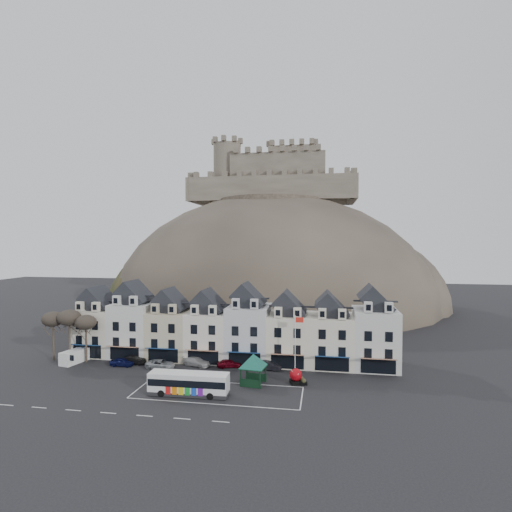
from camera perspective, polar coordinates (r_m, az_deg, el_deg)
The scene contains 21 objects.
ground at distance 55.36m, azimuth -7.89°, elevation -19.09°, with size 300.00×300.00×0.00m, color black.
coach_bay_markings at distance 55.95m, azimuth -5.42°, elevation -18.84°, with size 22.00×7.50×0.01m, color silver.
townhouse_terrace at distance 68.57m, azimuth -3.71°, elevation -10.26°, with size 54.40×9.35×11.80m.
castle_hill at distance 120.66m, azimuth 2.68°, elevation -7.36°, with size 100.00×76.00×68.00m.
castle at distance 127.63m, azimuth 2.76°, elevation 11.24°, with size 50.20×22.20×22.00m.
tree_left_far at distance 75.67m, azimuth -27.00°, elevation -8.08°, with size 3.61×3.61×8.24m.
tree_left_mid at distance 73.88m, azimuth -25.12°, elevation -8.02°, with size 3.78×3.78×8.64m.
tree_left_near at distance 72.36m, azimuth -23.14°, elevation -8.76°, with size 3.43×3.43×7.84m.
bus at distance 55.07m, azimuth -9.58°, elevation -17.41°, with size 10.49×2.70×2.94m.
bus_shelter at distance 57.56m, azimuth -0.39°, elevation -14.72°, with size 6.70×6.70×4.28m.
red_buoy at distance 58.60m, azimuth 5.71°, elevation -16.70°, with size 1.89×1.89×2.17m.
flagpole at distance 61.17m, azimuth 5.70°, elevation -11.98°, with size 1.30×0.18×8.96m.
white_van at distance 73.92m, azimuth -24.52°, elevation -12.92°, with size 2.92×4.93×2.11m.
planter_west at distance 58.97m, azimuth 6.49°, elevation -17.20°, with size 1.17×0.86×1.05m.
planter_east at distance 58.46m, azimuth 6.80°, elevation -17.43°, with size 1.04×0.69×0.95m.
car_navy at distance 69.48m, azimuth -18.60°, elevation -14.16°, with size 1.53×3.81×1.30m, color #0C103D.
car_black at distance 69.93m, azimuth -17.13°, elevation -14.03°, with size 1.40×4.00×1.32m, color black.
car_silver at distance 66.75m, azimuth -13.49°, elevation -14.79°, with size 2.16×4.61×1.30m, color #9EA2A5.
car_white at distance 66.90m, azimuth -8.51°, elevation -14.68°, with size 1.93×4.75×1.38m, color #BDBDBD.
car_maroon at distance 65.61m, azimuth -3.86°, elevation -15.03°, with size 1.55×3.85×1.31m, color #560410.
car_charcoal at distance 64.38m, azimuth 1.67°, elevation -15.31°, with size 1.52×4.36×1.44m, color black.
Camera 1 is at (15.63, -49.18, 20.03)m, focal length 28.00 mm.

